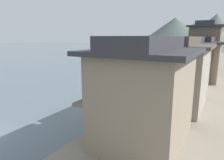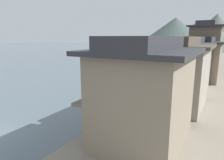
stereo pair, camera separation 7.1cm
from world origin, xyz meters
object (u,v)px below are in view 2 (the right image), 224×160
Objects in this scene: boat_moored_second at (189,61)px; house_waterfront_second at (176,73)px; boat_moored_third at (122,66)px; boat_moored_far at (172,70)px; house_waterfront_far at (205,47)px; house_waterfront_nearest at (144,92)px; boat_midriver_drifting at (181,66)px; house_waterfront_tall at (188,64)px; mooring_post_dock_near at (117,108)px; mooring_post_dock_mid at (160,82)px; house_waterfront_narrow at (200,59)px; boat_moored_nearest at (116,103)px; boat_midriver_upstream at (165,62)px.

house_waterfront_second is at bearing -82.36° from boat_moored_second.
boat_moored_far is at bearing 6.63° from boat_moored_third.
house_waterfront_far is (5.79, -1.95, 4.77)m from boat_moored_far.
house_waterfront_far is (0.03, 21.39, 1.31)m from house_waterfront_second.
boat_moored_second is 48.61m from house_waterfront_nearest.
boat_midriver_drifting is 24.13m from house_waterfront_tall.
house_waterfront_nearest is at bearing -40.94° from mooring_post_dock_near.
house_waterfront_far is (0.16, 28.71, 1.31)m from house_waterfront_nearest.
mooring_post_dock_mid is at bearing -103.66° from house_waterfront_far.
boat_moored_far is (-0.27, -17.53, -0.01)m from boat_moored_second.
house_waterfront_second is 0.88× the size of house_waterfront_narrow.
house_waterfront_narrow is at bearing -77.95° from boat_moored_second.
house_waterfront_nearest is 7.33m from house_waterfront_second.
boat_moored_nearest is 4.98× the size of mooring_post_dock_near.
boat_moored_nearest is 10.15m from house_waterfront_tall.
boat_moored_second is at bearing 98.88° from house_waterfront_tall.
mooring_post_dock_near reaches higher than boat_moored_third.
boat_moored_third is at bearing 131.11° from mooring_post_dock_mid.
mooring_post_dock_mid is (2.30, -16.31, 0.85)m from boat_moored_far.
house_waterfront_nearest is (5.36, -48.20, 3.45)m from boat_moored_second.
house_waterfront_second is (0.12, 7.33, -0.00)m from house_waterfront_nearest.
boat_moored_third is at bearing -173.37° from boat_moored_far.
boat_moored_third is 33.87m from house_waterfront_nearest.
mooring_post_dock_near reaches higher than boat_moored_second.
boat_moored_far is at bearing -68.33° from boat_midriver_upstream.
house_waterfront_narrow reaches higher than boat_moored_second.
boat_moored_far is 1.54× the size of boat_midriver_drifting.
house_waterfront_nearest is (5.36, -6.33, 3.39)m from boat_moored_nearest.
boat_moored_second is 1.04× the size of boat_moored_third.
boat_midriver_drifting is at bearing 121.22° from house_waterfront_far.
boat_midriver_drifting is 11.43m from house_waterfront_far.
boat_midriver_drifting is 0.54× the size of house_waterfront_second.
mooring_post_dock_mid is (2.03, 8.02, 0.78)m from boat_moored_nearest.
house_waterfront_narrow reaches higher than boat_midriver_drifting.
boat_moored_nearest is 6.53m from house_waterfront_second.
mooring_post_dock_near is (-3.71, -18.43, -2.50)m from house_waterfront_narrow.
boat_moored_third is at bearing 177.63° from house_waterfront_far.
house_waterfront_narrow is 7.71× the size of mooring_post_dock_near.
house_waterfront_nearest is (5.23, -37.60, 3.45)m from boat_midriver_drifting.
boat_moored_nearest is 1.16× the size of boat_midriver_upstream.
boat_moored_nearest is at bearing -103.85° from house_waterfront_far.
boat_moored_far is 0.65× the size of house_waterfront_far.
mooring_post_dock_near is (1.90, -34.71, 0.94)m from boat_midriver_drifting.
boat_moored_second is 17.54m from boat_moored_far.
house_waterfront_far reaches higher than boat_midriver_drifting.
boat_midriver_upstream is 0.49× the size of house_waterfront_far.
house_waterfront_tall reaches higher than mooring_post_dock_near.
boat_moored_far is at bearing 122.77° from house_waterfront_narrow.
mooring_post_dock_near reaches higher than boat_moored_nearest.
house_waterfront_tall is at bearing -77.49° from boat_midriver_drifting.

